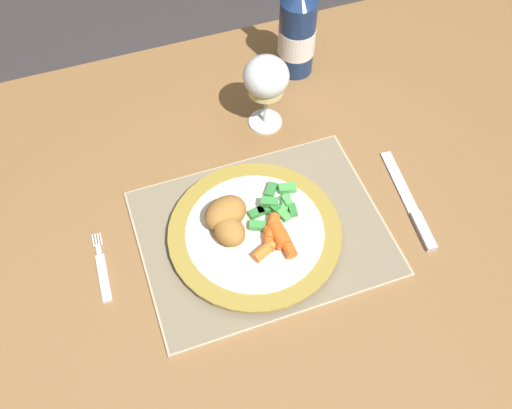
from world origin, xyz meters
The scene contains 11 objects.
ground_plane centered at (0.00, 0.00, 0.00)m, with size 6.00×6.00×0.00m, color #383333.
dining_table centered at (0.00, 0.00, 0.66)m, with size 1.57×0.86×0.74m.
placemat centered at (-0.04, -0.05, 0.74)m, with size 0.38×0.29×0.01m.
dinner_plate centered at (-0.06, -0.06, 0.76)m, with size 0.27×0.27×0.02m.
breaded_croquettes centered at (-0.10, -0.04, 0.79)m, with size 0.08×0.10×0.04m.
green_beans_pile centered at (-0.01, -0.03, 0.77)m, with size 0.10×0.08×0.02m.
glazed_carrots centered at (-0.04, -0.09, 0.78)m, with size 0.07×0.08×0.02m.
fork centered at (-0.29, -0.04, 0.74)m, with size 0.02×0.12×0.01m.
table_knife centered at (0.20, -0.09, 0.74)m, with size 0.04×0.20×0.01m.
wine_glass centered at (0.04, 0.17, 0.84)m, with size 0.08×0.08×0.14m.
bottle centered at (0.14, 0.28, 0.83)m, with size 0.07×0.07×0.25m.
Camera 1 is at (-0.21, -0.50, 1.50)m, focal length 40.00 mm.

